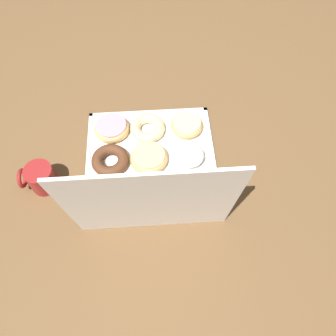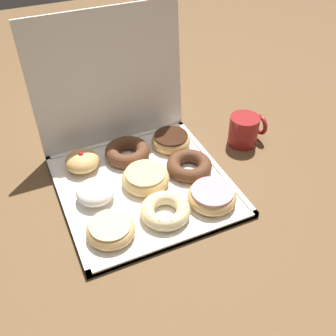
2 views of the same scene
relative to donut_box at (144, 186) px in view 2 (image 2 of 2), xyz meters
The scene contains 13 objects.
ground_plane 0.01m from the donut_box, ahead, with size 3.00×3.00×0.00m, color brown.
donut_box is the anchor object (origin of this frame).
box_lid_open 0.29m from the donut_box, 90.00° to the left, with size 0.41×0.37×0.01m, color white.
glazed_ring_donut_0 0.18m from the donut_box, 135.82° to the right, with size 0.11×0.11×0.03m.
cruller_donut_1 0.12m from the donut_box, 87.47° to the right, with size 0.12×0.12×0.04m.
pink_frosted_donut_2 0.18m from the donut_box, 45.25° to the right, with size 0.12×0.12×0.04m.
powdered_filled_donut_3 0.13m from the donut_box, behind, with size 0.09×0.09×0.04m.
glazed_ring_donut_4 0.03m from the donut_box, 43.62° to the right, with size 0.12×0.12×0.04m.
chocolate_cake_ring_donut_5 0.13m from the donut_box, ahead, with size 0.12×0.12×0.04m.
jelly_filled_donut_6 0.18m from the donut_box, 134.55° to the left, with size 0.09×0.09×0.05m.
chocolate_cake_ring_donut_7 0.12m from the donut_box, 90.48° to the left, with size 0.12×0.12×0.04m.
chocolate_frosted_donut_8 0.18m from the donut_box, 42.56° to the left, with size 0.11×0.11×0.04m.
coffee_mug 0.34m from the donut_box, 10.04° to the left, with size 0.10×0.08×0.09m.
Camera 2 is at (-0.25, -0.69, 0.69)m, focal length 42.57 mm.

